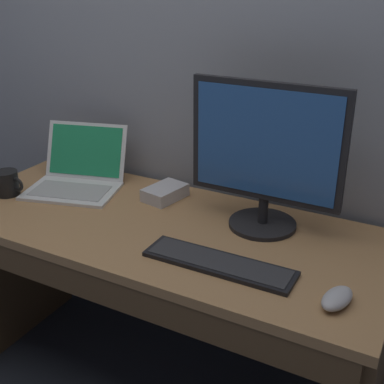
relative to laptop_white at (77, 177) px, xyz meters
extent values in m
cube|color=#A87A4C|center=(0.44, -0.11, -0.06)|extent=(1.53, 0.65, 0.03)
cube|color=brown|center=(-0.30, -0.11, -0.43)|extent=(0.04, 0.59, 0.70)
cube|color=brown|center=(0.44, -0.42, -0.12)|extent=(1.46, 0.02, 0.10)
cube|color=white|center=(0.01, -0.05, -0.04)|extent=(0.39, 0.31, 0.01)
cube|color=#ACACAC|center=(0.02, -0.06, -0.03)|extent=(0.31, 0.22, 0.00)
cube|color=white|center=(-0.03, 0.10, 0.07)|extent=(0.34, 0.18, 0.21)
cube|color=#23935B|center=(-0.03, 0.10, 0.07)|extent=(0.31, 0.16, 0.18)
cylinder|color=black|center=(0.75, 0.03, -0.04)|extent=(0.22, 0.22, 0.01)
cylinder|color=black|center=(0.75, 0.03, 0.02)|extent=(0.03, 0.03, 0.09)
cube|color=black|center=(0.75, 0.02, 0.25)|extent=(0.50, 0.02, 0.37)
cube|color=#28569E|center=(0.75, 0.01, 0.25)|extent=(0.46, 0.00, 0.34)
cube|color=black|center=(0.73, -0.25, -0.04)|extent=(0.45, 0.12, 0.01)
cube|color=#2D2D30|center=(0.73, -0.25, -0.03)|extent=(0.42, 0.10, 0.00)
ellipsoid|color=#B7B7BC|center=(1.08, -0.28, -0.02)|extent=(0.09, 0.13, 0.04)
cube|color=silver|center=(0.36, 0.07, -0.02)|extent=(0.13, 0.18, 0.05)
cylinder|color=black|center=(-0.19, -0.18, 0.00)|extent=(0.09, 0.09, 0.09)
torus|color=black|center=(-0.13, -0.18, 0.01)|extent=(0.05, 0.01, 0.05)
camera|label=1|loc=(1.25, -1.39, 0.73)|focal=47.23mm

